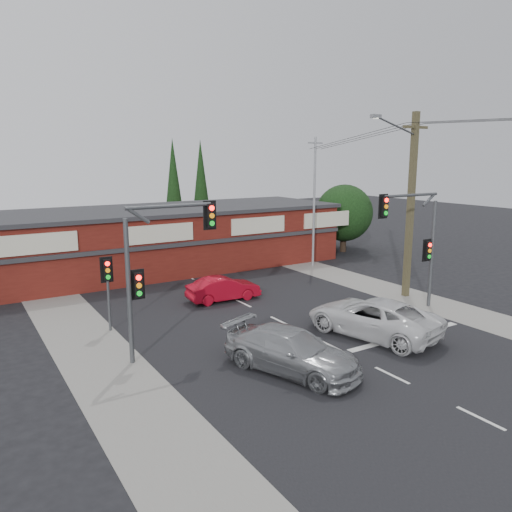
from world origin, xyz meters
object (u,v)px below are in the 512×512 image
silver_suv (292,351)px  utility_pole (409,200)px  white_suv (373,317)px  red_sedan (224,289)px  shop_building (154,239)px

silver_suv → utility_pole: utility_pole is taller
white_suv → silver_suv: size_ratio=1.11×
silver_suv → red_sedan: bearing=55.8°
silver_suv → utility_pole: size_ratio=0.53×
white_suv → silver_suv: bearing=-0.9°
white_suv → utility_pole: (5.99, 3.57, 4.58)m
red_sedan → utility_pole: (8.95, -4.62, 4.74)m
utility_pole → red_sedan: bearing=152.7°
silver_suv → shop_building: size_ratio=0.19×
silver_suv → shop_building: (1.81, 18.74, 1.36)m
white_suv → red_sedan: size_ratio=1.49×
shop_building → utility_pole: bearing=-56.2°
shop_building → silver_suv: bearing=-95.5°
red_sedan → silver_suv: bearing=169.7°
silver_suv → shop_building: bearing=63.6°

